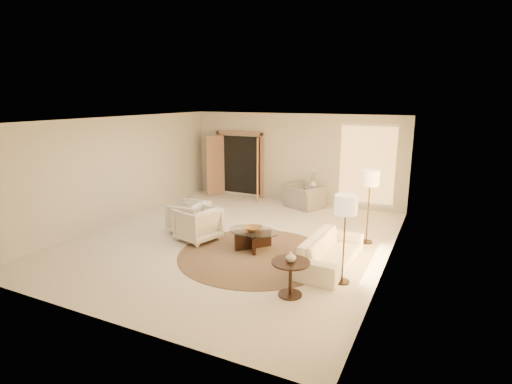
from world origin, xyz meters
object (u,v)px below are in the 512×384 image
at_px(floor_lamp_near, 370,181).
at_px(end_vase, 291,257).
at_px(floor_lamp_far, 346,209).
at_px(side_vase, 313,184).
at_px(bowl, 253,229).
at_px(accent_chair, 303,192).
at_px(side_table, 313,196).
at_px(coffee_table, 253,237).
at_px(end_table, 291,272).
at_px(armchair_right, 198,222).
at_px(armchair_left, 188,215).
at_px(sofa, 330,251).

distance_m(floor_lamp_near, end_vase, 3.31).
height_order(floor_lamp_far, side_vase, floor_lamp_far).
xyz_separation_m(floor_lamp_near, bowl, (-2.19, -1.50, -0.98)).
bearing_deg(accent_chair, floor_lamp_near, 159.38).
distance_m(accent_chair, end_vase, 5.64).
distance_m(side_table, floor_lamp_far, 5.10).
xyz_separation_m(accent_chair, coffee_table, (0.14, -3.73, -0.21)).
height_order(floor_lamp_near, side_vase, floor_lamp_near).
bearing_deg(coffee_table, end_table, -47.50).
distance_m(floor_lamp_near, floor_lamp_far, 2.28).
xyz_separation_m(accent_chair, end_vase, (1.65, -5.38, 0.23)).
bearing_deg(floor_lamp_near, accent_chair, 136.17).
bearing_deg(side_vase, side_table, -104.04).
height_order(accent_chair, floor_lamp_near, floor_lamp_near).
height_order(accent_chair, end_table, accent_chair).
relative_size(bowl, side_vase, 1.57).
xyz_separation_m(bowl, end_vase, (1.52, -1.65, 0.23)).
distance_m(armchair_right, side_table, 4.16).
bearing_deg(bowl, armchair_left, 170.77).
relative_size(accent_chair, floor_lamp_near, 0.63).
bearing_deg(side_vase, floor_lamp_near, -48.06).
relative_size(armchair_right, end_table, 1.34).
xyz_separation_m(sofa, armchair_right, (-3.20, 0.09, 0.13)).
xyz_separation_m(armchair_left, accent_chair, (1.82, 3.41, 0.04)).
height_order(armchair_left, end_table, armchair_left).
distance_m(accent_chair, side_vase, 0.40).
height_order(armchair_right, side_table, armchair_right).
relative_size(floor_lamp_near, side_vase, 6.97).
xyz_separation_m(sofa, armchair_left, (-3.76, 0.49, 0.12)).
xyz_separation_m(armchair_left, bowl, (1.96, -0.32, 0.04)).
bearing_deg(sofa, side_vase, 24.80).
bearing_deg(accent_chair, coffee_table, 115.30).
bearing_deg(floor_lamp_far, end_vase, -127.78).
distance_m(end_table, floor_lamp_far, 1.47).
height_order(accent_chair, side_table, accent_chair).
height_order(sofa, accent_chair, accent_chair).
bearing_deg(floor_lamp_far, armchair_left, 165.12).
bearing_deg(coffee_table, floor_lamp_near, 34.31).
distance_m(armchair_left, floor_lamp_far, 4.40).
bearing_deg(end_vase, armchair_right, 151.72).
bearing_deg(floor_lamp_far, armchair_right, 168.94).
relative_size(floor_lamp_near, floor_lamp_far, 1.04).
bearing_deg(floor_lamp_near, armchair_right, -156.36).
bearing_deg(coffee_table, side_vase, 87.89).
relative_size(sofa, side_table, 3.30).
bearing_deg(bowl, accent_chair, 92.09).
bearing_deg(coffee_table, armchair_left, 170.77).
distance_m(floor_lamp_near, side_vase, 3.15).
xyz_separation_m(sofa, end_vase, (-0.28, -1.49, 0.40)).
distance_m(accent_chair, bowl, 3.73).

